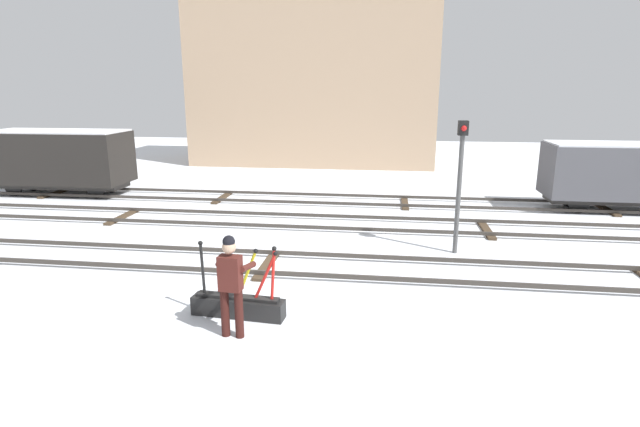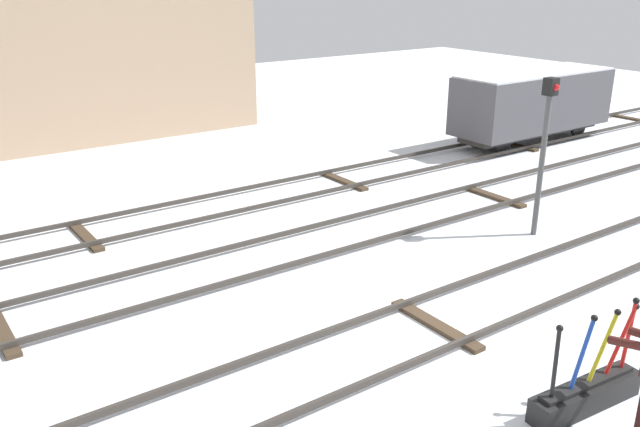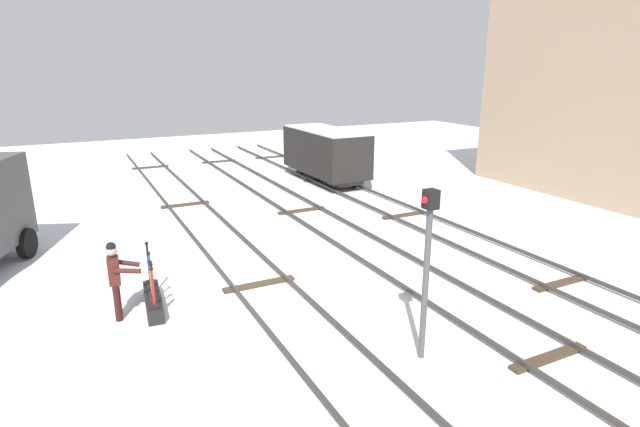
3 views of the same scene
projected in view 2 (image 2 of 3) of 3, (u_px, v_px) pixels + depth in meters
ground_plane at (435, 327)px, 10.99m from camera, size 60.00×60.00×0.00m
track_main_line at (436, 321)px, 10.95m from camera, size 44.00×1.94×0.18m
track_siding_near at (303, 245)px, 13.96m from camera, size 44.00×1.94×0.18m
track_siding_far at (229, 203)px, 16.48m from camera, size 44.00×1.94×0.18m
switch_lever_frame at (586, 391)px, 8.88m from camera, size 1.82×0.52×1.45m
signal_post at (545, 140)px, 14.08m from camera, size 0.24×0.32×3.44m
freight_car_back_track at (533, 102)px, 22.19m from camera, size 5.99×1.94×2.37m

